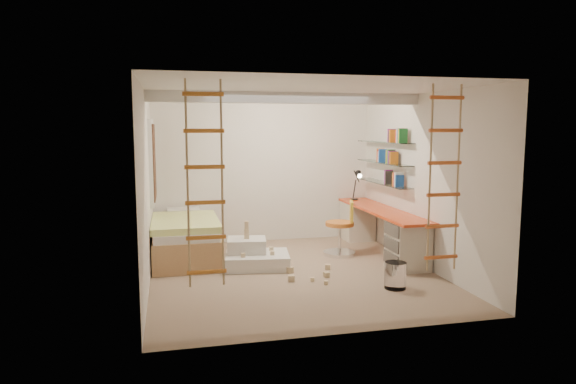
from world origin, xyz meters
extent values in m
plane|color=#957760|center=(0.00, 0.00, 0.00)|extent=(4.50, 4.50, 0.00)
cube|color=white|center=(0.00, 0.30, 2.52)|extent=(4.00, 0.18, 0.16)
cube|color=white|center=(-1.97, 1.50, 1.55)|extent=(0.06, 1.15, 1.35)
cube|color=#4C2D1E|center=(-1.93, 1.50, 1.55)|extent=(0.02, 1.00, 1.20)
cylinder|color=white|center=(1.14, -0.99, 0.18)|extent=(0.28, 0.28, 0.35)
cube|color=#EB481B|center=(1.72, 0.83, 0.73)|extent=(0.55, 2.80, 0.04)
cube|color=beige|center=(1.72, 1.93, 0.35)|extent=(0.52, 0.55, 0.71)
cube|color=beige|center=(1.72, -0.17, 0.35)|extent=(0.52, 0.55, 0.71)
cube|color=#4C4742|center=(1.45, -0.17, 0.61)|extent=(0.02, 0.50, 0.18)
cube|color=#4C4742|center=(1.45, -0.17, 0.39)|extent=(0.02, 0.50, 0.18)
cube|color=#4C4742|center=(1.45, -0.17, 0.17)|extent=(0.02, 0.50, 0.18)
cube|color=white|center=(1.87, 1.13, 1.15)|extent=(0.25, 1.80, 0.01)
cube|color=white|center=(1.87, 1.13, 1.50)|extent=(0.25, 1.80, 0.01)
cube|color=white|center=(1.87, 1.13, 1.85)|extent=(0.25, 1.80, 0.01)
cube|color=#AD7F51|center=(-1.48, 1.23, 0.23)|extent=(1.00, 2.00, 0.45)
cube|color=white|center=(-1.48, 1.23, 0.51)|extent=(0.95, 1.95, 0.12)
cube|color=#DAF934|center=(-1.48, 1.08, 0.62)|extent=(1.02, 1.60, 0.10)
cube|color=white|center=(-1.48, 2.03, 0.63)|extent=(0.55, 0.35, 0.12)
cylinder|color=black|center=(1.67, 1.98, 0.76)|extent=(0.14, 0.14, 0.02)
cylinder|color=black|center=(1.67, 1.98, 0.95)|extent=(0.02, 0.15, 0.36)
cylinder|color=black|center=(1.67, 1.88, 1.20)|extent=(0.02, 0.27, 0.20)
cone|color=black|center=(1.67, 1.76, 1.25)|extent=(0.12, 0.14, 0.15)
cylinder|color=#FFEABF|center=(1.67, 1.72, 1.22)|extent=(0.08, 0.04, 0.08)
cylinder|color=orange|center=(1.01, 0.88, 0.52)|extent=(0.59, 0.59, 0.07)
cube|color=gold|center=(1.19, 0.82, 0.73)|extent=(0.15, 0.35, 0.33)
cylinder|color=silver|center=(1.01, 0.88, 0.29)|extent=(0.07, 0.07, 0.47)
cylinder|color=silver|center=(1.01, 0.88, 0.03)|extent=(0.67, 0.67, 0.06)
cube|color=silver|center=(-0.44, 0.45, 0.10)|extent=(1.04, 0.86, 0.21)
cube|color=silver|center=(-0.58, 0.57, 0.31)|extent=(0.64, 0.55, 0.21)
cube|color=#CCB284|center=(-0.58, 0.57, 0.46)|extent=(0.09, 0.09, 0.08)
cube|color=#CCB284|center=(-0.58, 0.57, 0.53)|extent=(0.08, 0.08, 0.07)
cube|color=#CCB284|center=(-0.58, 0.57, 0.63)|extent=(0.07, 0.07, 0.12)
cube|color=#CCB284|center=(-0.24, 0.30, 0.24)|extent=(0.06, 0.06, 0.06)
cube|color=#CCB284|center=(-0.20, 0.57, 0.24)|extent=(0.06, 0.06, 0.06)
cube|color=#CCB284|center=(-0.68, 0.27, 0.24)|extent=(0.06, 0.06, 0.06)
cube|color=#CCB284|center=(-0.04, 0.02, 0.04)|extent=(0.07, 0.07, 0.07)
cube|color=#CCB284|center=(-0.11, -0.38, 0.04)|extent=(0.07, 0.07, 0.07)
cube|color=#CCB284|center=(0.17, -0.44, 0.04)|extent=(0.07, 0.07, 0.07)
cube|color=#CCB284|center=(0.56, 0.08, 0.04)|extent=(0.07, 0.07, 0.07)
cube|color=#CCB284|center=(0.31, -0.63, 0.04)|extent=(0.07, 0.07, 0.07)
cube|color=#CCB284|center=(0.42, -0.30, 0.04)|extent=(0.07, 0.07, 0.07)
cube|color=#194CA5|center=(1.87, 1.13, 1.27)|extent=(0.14, 0.46, 0.22)
cube|color=white|center=(1.87, 1.13, 1.62)|extent=(0.14, 0.64, 0.22)
cube|color=red|center=(1.87, 1.13, 1.97)|extent=(0.14, 0.58, 0.22)
camera|label=1|loc=(-1.71, -7.01, 2.10)|focal=32.00mm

